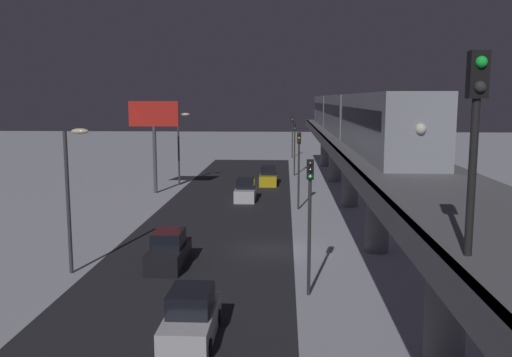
{
  "coord_description": "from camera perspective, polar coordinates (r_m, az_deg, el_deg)",
  "views": [
    {
      "loc": [
        -0.84,
        32.53,
        9.15
      ],
      "look_at": [
        1.8,
        -17.69,
        1.82
      ],
      "focal_mm": 38.59,
      "sensor_mm": 36.0,
      "label": 1
    }
  ],
  "objects": [
    {
      "name": "elevated_railway",
      "position": [
        33.22,
        12.5,
        1.27
      ],
      "size": [
        5.0,
        98.86,
        6.05
      ],
      "color": "slate",
      "rests_on": "ground_plane"
    },
    {
      "name": "rail_signal",
      "position": [
        11.43,
        21.81,
        5.83
      ],
      "size": [
        0.36,
        0.41,
        4.0
      ],
      "color": "black",
      "rests_on": "elevated_railway"
    },
    {
      "name": "avenue_asphalt",
      "position": [
        34.15,
        -5.46,
        -7.28
      ],
      "size": [
        11.0,
        98.86,
        0.01
      ],
      "primitive_type": "cube",
      "color": "#28282D",
      "rests_on": "ground_plane"
    },
    {
      "name": "subway_train",
      "position": [
        50.91,
        9.36,
        6.7
      ],
      "size": [
        2.94,
        55.47,
        3.4
      ],
      "color": "#999EA8",
      "rests_on": "elevated_railway"
    },
    {
      "name": "commercial_billboard",
      "position": [
        53.92,
        -10.54,
        5.69
      ],
      "size": [
        4.8,
        0.36,
        8.9
      ],
      "color": "#4C4C51",
      "rests_on": "ground_plane"
    },
    {
      "name": "sedan_white_2",
      "position": [
        49.91,
        -1.1,
        -1.34
      ],
      "size": [
        1.8,
        4.12,
        1.97
      ],
      "rotation": [
        0.0,
        0.0,
        3.14
      ],
      "color": "silver",
      "rests_on": "ground_plane"
    },
    {
      "name": "sedan_white",
      "position": [
        21.86,
        -6.74,
        -14.27
      ],
      "size": [
        1.91,
        4.47,
        1.97
      ],
      "rotation": [
        0.0,
        0.0,
        3.14
      ],
      "color": "silver",
      "rests_on": "ground_plane"
    },
    {
      "name": "street_lamp_far",
      "position": [
        58.73,
        -7.82,
        3.99
      ],
      "size": [
        1.35,
        0.44,
        7.65
      ],
      "color": "#38383D",
      "rests_on": "ground_plane"
    },
    {
      "name": "traffic_light_near",
      "position": [
        25.39,
        5.59,
        -3.0
      ],
      "size": [
        0.32,
        0.44,
        6.4
      ],
      "color": "#2D2D2D",
      "rests_on": "ground_plane"
    },
    {
      "name": "traffic_light_distant",
      "position": [
        85.61,
        3.8,
        4.96
      ],
      "size": [
        0.32,
        0.44,
        6.4
      ],
      "color": "#2D2D2D",
      "rests_on": "ground_plane"
    },
    {
      "name": "sedan_yellow",
      "position": [
        59.02,
        1.29,
        0.16
      ],
      "size": [
        1.8,
        4.56,
        1.97
      ],
      "rotation": [
        0.0,
        0.0,
        3.14
      ],
      "color": "gold",
      "rests_on": "ground_plane"
    },
    {
      "name": "street_lamp_near",
      "position": [
        29.96,
        -18.58,
        -0.46
      ],
      "size": [
        1.35,
        0.44,
        7.65
      ],
      "color": "#38383D",
      "rests_on": "ground_plane"
    },
    {
      "name": "traffic_light_mid",
      "position": [
        45.35,
        4.46,
        2.0
      ],
      "size": [
        0.32,
        0.44,
        6.4
      ],
      "color": "#2D2D2D",
      "rests_on": "ground_plane"
    },
    {
      "name": "sedan_black",
      "position": [
        30.87,
        -9.03,
        -7.51
      ],
      "size": [
        1.8,
        4.37,
        1.97
      ],
      "color": "black",
      "rests_on": "ground_plane"
    },
    {
      "name": "ground_plane",
      "position": [
        33.8,
        1.48,
        -7.41
      ],
      "size": [
        240.0,
        240.0,
        0.0
      ],
      "primitive_type": "plane",
      "color": "silver"
    },
    {
      "name": "traffic_light_far",
      "position": [
        65.46,
        4.03,
        3.94
      ],
      "size": [
        0.32,
        0.44,
        6.4
      ],
      "color": "#2D2D2D",
      "rests_on": "ground_plane"
    }
  ]
}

